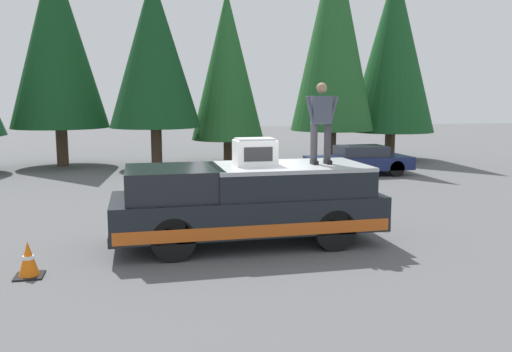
# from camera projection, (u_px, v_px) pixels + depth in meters

# --- Properties ---
(ground_plane) EXTENTS (90.00, 90.00, 0.00)m
(ground_plane) POSITION_uv_depth(u_px,v_px,m) (262.00, 240.00, 11.31)
(ground_plane) COLOR #565659
(pickup_truck) EXTENTS (2.01, 5.54, 1.65)m
(pickup_truck) POSITION_uv_depth(u_px,v_px,m) (248.00, 203.00, 10.90)
(pickup_truck) COLOR black
(pickup_truck) RESTS_ON ground
(compressor_unit) EXTENTS (0.65, 0.84, 0.56)m
(compressor_unit) POSITION_uv_depth(u_px,v_px,m) (255.00, 152.00, 10.81)
(compressor_unit) COLOR white
(compressor_unit) RESTS_ON pickup_truck
(person_on_truck_bed) EXTENTS (0.29, 0.72, 1.69)m
(person_on_truck_bed) POSITION_uv_depth(u_px,v_px,m) (321.00, 121.00, 10.92)
(person_on_truck_bed) COLOR #333338
(person_on_truck_bed) RESTS_ON pickup_truck
(parked_car_navy) EXTENTS (1.64, 4.10, 1.16)m
(parked_car_navy) POSITION_uv_depth(u_px,v_px,m) (359.00, 160.00, 20.78)
(parked_car_navy) COLOR navy
(parked_car_navy) RESTS_ON ground
(traffic_cone) EXTENTS (0.47, 0.47, 0.62)m
(traffic_cone) POSITION_uv_depth(u_px,v_px,m) (28.00, 260.00, 8.93)
(traffic_cone) COLOR black
(traffic_cone) RESTS_ON ground
(conifer_far_left) EXTENTS (4.10, 4.10, 9.30)m
(conifer_far_left) POSITION_uv_depth(u_px,v_px,m) (393.00, 50.00, 25.25)
(conifer_far_left) COLOR #4C3826
(conifer_far_left) RESTS_ON ground
(conifer_left) EXTENTS (3.80, 3.80, 10.39)m
(conifer_left) POSITION_uv_depth(u_px,v_px,m) (333.00, 33.00, 23.76)
(conifer_left) COLOR #4C3826
(conifer_left) RESTS_ON ground
(conifer_center_left) EXTENTS (3.39, 3.39, 7.93)m
(conifer_center_left) POSITION_uv_depth(u_px,v_px,m) (227.00, 66.00, 24.29)
(conifer_center_left) COLOR #4C3826
(conifer_center_left) RESTS_ON ground
(conifer_center_right) EXTENTS (3.92, 3.92, 8.23)m
(conifer_center_right) POSITION_uv_depth(u_px,v_px,m) (154.00, 52.00, 22.38)
(conifer_center_right) COLOR #4C3826
(conifer_center_right) RESTS_ON ground
(conifer_right) EXTENTS (4.20, 4.20, 9.32)m
(conifer_right) POSITION_uv_depth(u_px,v_px,m) (56.00, 40.00, 22.78)
(conifer_right) COLOR #4C3826
(conifer_right) RESTS_ON ground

